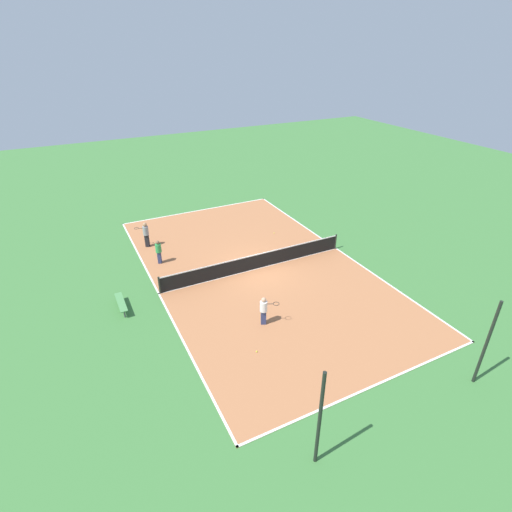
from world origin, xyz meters
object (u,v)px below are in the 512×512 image
(tennis_ball_left_sideline, at_px, (257,352))
(bench, at_px, (121,303))
(tennis_ball_right_alley, at_px, (274,233))
(tennis_net, at_px, (256,261))
(fence_post_back_left, at_px, (486,344))
(player_baseline_gray, at_px, (146,233))
(player_far_green, at_px, (159,250))
(fence_post_back_right, at_px, (320,420))
(player_near_white, at_px, (264,309))

(tennis_ball_left_sideline, bearing_deg, bench, -51.84)
(tennis_ball_right_alley, bearing_deg, tennis_net, 48.63)
(bench, height_order, fence_post_back_left, fence_post_back_left)
(player_baseline_gray, relative_size, tennis_ball_left_sideline, 25.25)
(player_baseline_gray, distance_m, player_far_green, 2.57)
(tennis_ball_right_alley, relative_size, tennis_ball_left_sideline, 1.00)
(player_baseline_gray, height_order, tennis_ball_right_alley, player_baseline_gray)
(bench, bearing_deg, fence_post_back_right, 19.75)
(fence_post_back_right, bearing_deg, player_near_white, -104.34)
(tennis_ball_right_alley, xyz_separation_m, fence_post_back_left, (-0.47, 15.82, 1.92))
(player_far_green, distance_m, player_near_white, 8.71)
(bench, relative_size, fence_post_back_right, 0.46)
(player_far_green, relative_size, player_near_white, 1.00)
(tennis_ball_right_alley, relative_size, fence_post_back_right, 0.02)
(tennis_ball_left_sideline, bearing_deg, player_far_green, -80.06)
(fence_post_back_left, bearing_deg, tennis_ball_left_sideline, -37.59)
(player_near_white, bearing_deg, player_baseline_gray, 130.56)
(bench, xyz_separation_m, player_baseline_gray, (-2.83, -6.40, 0.62))
(player_baseline_gray, bearing_deg, tennis_ball_left_sideline, 129.31)
(player_near_white, relative_size, fence_post_back_left, 0.38)
(tennis_ball_right_alley, bearing_deg, player_far_green, 3.46)
(player_near_white, xyz_separation_m, fence_post_back_right, (1.82, 7.12, 1.10))
(fence_post_back_left, bearing_deg, fence_post_back_right, 0.00)
(player_far_green, bearing_deg, player_near_white, -134.76)
(tennis_net, xyz_separation_m, player_baseline_gray, (5.14, -5.89, 0.47))
(tennis_ball_right_alley, height_order, fence_post_back_left, fence_post_back_left)
(player_near_white, xyz_separation_m, fence_post_back_left, (-5.88, 7.12, 1.10))
(bench, relative_size, tennis_ball_left_sideline, 27.03)
(player_far_green, xyz_separation_m, fence_post_back_left, (-8.83, 15.32, 1.10))
(fence_post_back_right, bearing_deg, tennis_ball_right_alley, -114.57)
(player_far_green, xyz_separation_m, fence_post_back_right, (-1.12, 15.32, 1.10))
(player_baseline_gray, bearing_deg, player_far_green, 124.33)
(tennis_net, xyz_separation_m, bench, (7.97, 0.50, -0.15))
(bench, height_order, tennis_ball_right_alley, bench)
(player_baseline_gray, distance_m, tennis_ball_left_sideline, 12.59)
(fence_post_back_right, bearing_deg, player_far_green, -85.80)
(bench, distance_m, player_near_white, 7.39)
(bench, relative_size, player_far_green, 1.21)
(tennis_net, xyz_separation_m, fence_post_back_right, (3.85, 11.98, 1.43))
(tennis_net, bearing_deg, player_near_white, 67.32)
(fence_post_back_left, xyz_separation_m, fence_post_back_right, (7.71, 0.00, 0.00))
(tennis_ball_left_sideline, distance_m, fence_post_back_right, 5.83)
(tennis_ball_right_alley, height_order, tennis_ball_left_sideline, same)
(tennis_ball_right_alley, xyz_separation_m, fence_post_back_right, (7.23, 15.82, 1.92))
(player_near_white, bearing_deg, player_far_green, 134.20)
(player_near_white, bearing_deg, tennis_ball_left_sideline, -101.98)
(player_baseline_gray, height_order, fence_post_back_right, fence_post_back_right)
(tennis_net, xyz_separation_m, player_near_white, (2.03, 4.86, 0.34))
(tennis_ball_left_sideline, bearing_deg, tennis_ball_right_alley, -122.64)
(tennis_net, distance_m, fence_post_back_right, 12.67)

